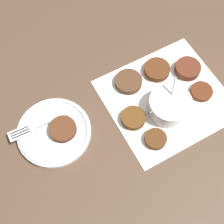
{
  "coord_description": "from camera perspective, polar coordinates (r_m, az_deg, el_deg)",
  "views": [
    {
      "loc": [
        0.31,
        0.28,
        0.77
      ],
      "look_at": [
        0.14,
        -0.04,
        0.02
      ],
      "focal_mm": 50.0,
      "sensor_mm": 36.0,
      "label": 1
    }
  ],
  "objects": [
    {
      "name": "ground_plane",
      "position": [
        0.87,
        9.52,
        1.26
      ],
      "size": [
        4.0,
        4.0,
        0.0
      ],
      "primitive_type": "plane",
      "color": "#4C3828"
    },
    {
      "name": "napkin",
      "position": [
        0.88,
        9.92,
        2.57
      ],
      "size": [
        0.33,
        0.3,
        0.0
      ],
      "color": "white",
      "rests_on": "ground_plane"
    },
    {
      "name": "sauce_bowl",
      "position": [
        0.84,
        10.56,
        1.14
      ],
      "size": [
        0.12,
        0.11,
        0.1
      ],
      "color": "silver",
      "rests_on": "napkin"
    },
    {
      "name": "fritter_0",
      "position": [
        0.91,
        8.22,
        7.66
      ],
      "size": [
        0.07,
        0.07,
        0.02
      ],
      "color": "#4F2A14",
      "rests_on": "napkin"
    },
    {
      "name": "fritter_1",
      "position": [
        0.9,
        16.04,
        3.61
      ],
      "size": [
        0.06,
        0.06,
        0.01
      ],
      "color": "#512714",
      "rests_on": "napkin"
    },
    {
      "name": "fritter_2",
      "position": [
        0.83,
        4.04,
        -1.32
      ],
      "size": [
        0.07,
        0.07,
        0.02
      ],
      "color": "#563515",
      "rests_on": "napkin"
    },
    {
      "name": "fritter_3",
      "position": [
        0.88,
        3.04,
        5.57
      ],
      "size": [
        0.08,
        0.08,
        0.02
      ],
      "color": "#4B301E",
      "rests_on": "napkin"
    },
    {
      "name": "fritter_4",
      "position": [
        0.81,
        7.97,
        -4.9
      ],
      "size": [
        0.06,
        0.06,
        0.02
      ],
      "color": "#4D2D15",
      "rests_on": "napkin"
    },
    {
      "name": "fritter_5",
      "position": [
        0.93,
        13.67,
        7.71
      ],
      "size": [
        0.07,
        0.07,
        0.02
      ],
      "color": "#542718",
      "rests_on": "napkin"
    },
    {
      "name": "serving_plate",
      "position": [
        0.83,
        -10.55,
        -3.55
      ],
      "size": [
        0.19,
        0.19,
        0.02
      ],
      "color": "silver",
      "rests_on": "ground_plane"
    },
    {
      "name": "fritter_on_plate",
      "position": [
        0.81,
        -8.99,
        -3.07
      ],
      "size": [
        0.07,
        0.07,
        0.01
      ],
      "color": "#512D19",
      "rests_on": "serving_plate"
    },
    {
      "name": "fork",
      "position": [
        0.83,
        -14.43,
        -2.83
      ],
      "size": [
        0.16,
        0.03,
        0.0
      ],
      "color": "silver",
      "rests_on": "serving_plate"
    }
  ]
}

